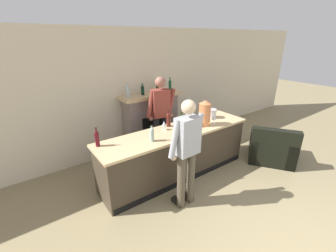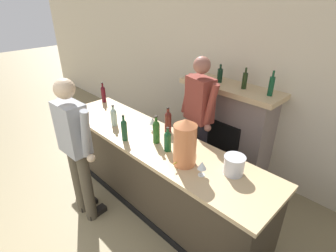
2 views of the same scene
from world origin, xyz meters
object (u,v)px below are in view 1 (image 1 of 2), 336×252
Objects in this scene: wine_bottle_riesling_slim at (169,119)px; ice_bucket_steel at (212,113)px; wine_bottle_burgundy_dark at (97,138)px; wine_bottle_port_short at (191,121)px; wine_glass_front_left at (192,117)px; armchair_black at (272,149)px; fireplace_stone at (151,121)px; person_customer at (187,151)px; potted_plant_corner at (222,123)px; person_bartender at (161,115)px; wine_bottle_merlot_tall at (152,134)px; copper_dispenser at (205,113)px; wine_bottle_rose_blush at (176,130)px; wine_glass_back_row at (164,124)px; wine_bottle_cabernet_heavy at (181,122)px; wine_glass_mid_counter at (214,118)px.

ice_bucket_steel is at bearing -7.72° from wine_bottle_riesling_slim.
wine_bottle_burgundy_dark reaches higher than wine_bottle_port_short.
wine_bottle_burgundy_dark reaches higher than wine_glass_front_left.
wine_bottle_riesling_slim is (-2.02, 1.06, 0.82)m from armchair_black.
ice_bucket_steel is at bearing -54.36° from fireplace_stone.
potted_plant_corner is at bearing 30.90° from person_customer.
person_bartender is 6.45× the size of wine_bottle_merlot_tall.
copper_dispenser is (0.39, -1.36, 0.50)m from fireplace_stone.
person_customer reaches higher than armchair_black.
wine_bottle_burgundy_dark is 1.88m from wine_glass_front_left.
wine_glass_front_left is at bearing -158.13° from potted_plant_corner.
wine_bottle_port_short is at bearing 20.73° from wine_bottle_rose_blush.
person_customer is at bearing -111.70° from wine_bottle_riesling_slim.
wine_glass_back_row is (1.23, -0.07, -0.02)m from wine_bottle_burgundy_dark.
wine_bottle_cabernet_heavy is at bearing 170.86° from copper_dispenser.
wine_glass_mid_counter is (-1.48, -0.99, 0.75)m from potted_plant_corner.
wine_bottle_rose_blush is at bearing -159.27° from wine_bottle_port_short.
person_bartender reaches higher than wine_bottle_merlot_tall.
ice_bucket_steel is (-1.28, -0.75, 0.73)m from potted_plant_corner.
wine_bottle_merlot_tall is at bearing -171.95° from wine_bottle_cabernet_heavy.
ice_bucket_steel is at bearing 136.96° from armchair_black.
wine_glass_mid_counter is 0.84× the size of wine_glass_front_left.
wine_bottle_merlot_tall is at bearing -23.52° from wine_bottle_burgundy_dark.
copper_dispenser is 1.76× the size of wine_bottle_port_short.
person_customer reaches higher than copper_dispenser.
ice_bucket_steel is at bearing 12.92° from wine_bottle_port_short.
wine_bottle_merlot_tall is 1.11m from wine_glass_front_left.
wine_glass_back_row is 1.09× the size of wine_glass_mid_counter.
fireplace_stone is at bearing 102.86° from wine_glass_front_left.
person_bartender is 1.00m from wine_bottle_rose_blush.
wine_bottle_burgundy_dark is (-2.44, 0.11, 0.05)m from ice_bucket_steel.
wine_bottle_rose_blush is 0.55m from wine_bottle_port_short.
wine_bottle_merlot_tall is (-2.63, 0.68, 0.80)m from armchair_black.
copper_dispenser is 1.22m from wine_bottle_merlot_tall.
wine_glass_back_row is at bearing -109.39° from fireplace_stone.
wine_glass_mid_counter is (-0.19, -0.24, 0.02)m from ice_bucket_steel.
copper_dispenser is 2.03m from wine_bottle_burgundy_dark.
person_customer is (-0.62, -2.02, 0.28)m from fireplace_stone.
person_customer is 1.10m from wine_bottle_riesling_slim.
potted_plant_corner is 1.33× the size of copper_dispenser.
wine_bottle_riesling_slim is (0.61, 0.38, 0.02)m from wine_bottle_merlot_tall.
person_bartender is at bearing 87.62° from wine_bottle_cabernet_heavy.
person_customer is (-2.42, 0.04, 0.70)m from armchair_black.
wine_bottle_port_short reaches higher than ice_bucket_steel.
wine_bottle_burgundy_dark is at bearing -170.21° from potted_plant_corner.
fireplace_stone reaches higher than potted_plant_corner.
wine_bottle_rose_blush reaches higher than wine_glass_front_left.
wine_bottle_riesling_slim reaches higher than wine_bottle_rose_blush.
wine_bottle_merlot_tall is 0.89× the size of wine_bottle_burgundy_dark.
potted_plant_corner is (0.30, 1.67, 0.03)m from armchair_black.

